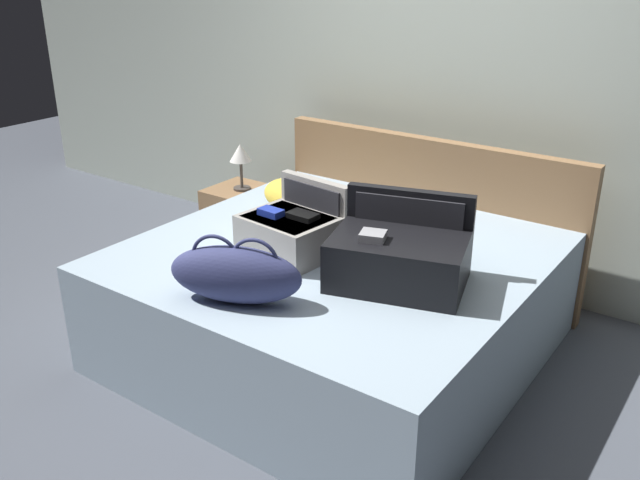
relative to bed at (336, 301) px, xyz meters
The scene contains 11 objects.
ground_plane 0.49m from the bed, 90.00° to the right, with size 12.00×12.00×0.00m, color #4C515B.
back_wall 1.61m from the bed, 90.00° to the left, with size 8.00×0.10×2.60m, color #B7C1B2.
bed is the anchor object (origin of this frame).
headboard 0.99m from the bed, 90.00° to the left, with size 1.94×0.08×0.93m, color olive.
hard_case_large 0.61m from the bed, 18.20° to the right, with size 0.68×0.57×0.38m.
hard_case_medium 0.46m from the bed, 137.19° to the right, with size 0.47×0.43×0.34m.
duffel_bag 0.80m from the bed, 93.27° to the right, with size 0.60×0.40×0.30m.
pillow_near_headboard 0.55m from the bed, 72.32° to the left, with size 0.51×0.30×0.15m, color navy.
pillow_center_head 0.68m from the bed, 147.46° to the left, with size 0.45×0.28×0.19m, color gold.
nightstand 1.41m from the bed, 151.06° to the left, with size 0.44×0.40×0.45m, color olive.
table_lamp 1.46m from the bed, 151.06° to the left, with size 0.14×0.14×0.31m.
Camera 1 is at (1.72, -2.15, 1.92)m, focal length 38.21 mm.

